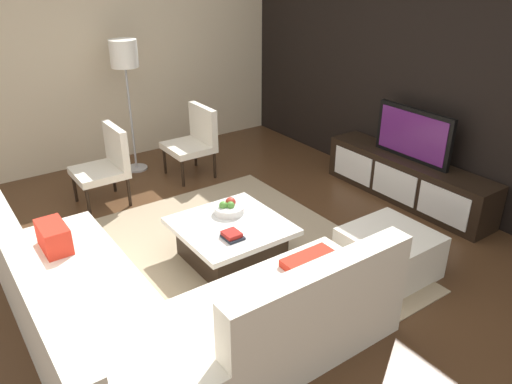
# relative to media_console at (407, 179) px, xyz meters

# --- Properties ---
(ground_plane) EXTENTS (14.00, 14.00, 0.00)m
(ground_plane) POSITION_rel_media_console_xyz_m (0.00, -2.40, -0.25)
(ground_plane) COLOR #4C301C
(feature_wall_back) EXTENTS (6.40, 0.12, 2.80)m
(feature_wall_back) POSITION_rel_media_console_xyz_m (0.00, 0.30, 1.15)
(feature_wall_back) COLOR black
(feature_wall_back) RESTS_ON ground
(side_wall_left) EXTENTS (0.12, 5.20, 2.80)m
(side_wall_left) POSITION_rel_media_console_xyz_m (-3.20, -2.20, 1.15)
(side_wall_left) COLOR beige
(side_wall_left) RESTS_ON ground
(area_rug) EXTENTS (2.96, 2.67, 0.01)m
(area_rug) POSITION_rel_media_console_xyz_m (-0.10, -2.40, -0.24)
(area_rug) COLOR tan
(area_rug) RESTS_ON ground
(media_console) EXTENTS (2.07, 0.44, 0.50)m
(media_console) POSITION_rel_media_console_xyz_m (0.00, 0.00, 0.00)
(media_console) COLOR black
(media_console) RESTS_ON ground
(television) EXTENTS (0.96, 0.06, 0.57)m
(television) POSITION_rel_media_console_xyz_m (0.00, 0.00, 0.54)
(television) COLOR black
(television) RESTS_ON media_console
(sectional_couch) EXTENTS (2.46, 2.33, 0.82)m
(sectional_couch) POSITION_rel_media_console_xyz_m (0.52, -3.29, 0.03)
(sectional_couch) COLOR silver
(sectional_couch) RESTS_ON ground
(coffee_table) EXTENTS (0.93, 0.92, 0.38)m
(coffee_table) POSITION_rel_media_console_xyz_m (-0.10, -2.30, -0.05)
(coffee_table) COLOR black
(coffee_table) RESTS_ON ground
(accent_chair_near) EXTENTS (0.54, 0.54, 0.87)m
(accent_chair_near) POSITION_rel_media_console_xyz_m (-1.90, -2.76, 0.24)
(accent_chair_near) COLOR black
(accent_chair_near) RESTS_ON ground
(floor_lamp) EXTENTS (0.33, 0.33, 1.65)m
(floor_lamp) POSITION_rel_media_console_xyz_m (-2.62, -2.16, 1.14)
(floor_lamp) COLOR #A5A5AA
(floor_lamp) RESTS_ON ground
(ottoman) EXTENTS (0.70, 0.70, 0.40)m
(ottoman) POSITION_rel_media_console_xyz_m (0.86, -1.28, -0.05)
(ottoman) COLOR silver
(ottoman) RESTS_ON ground
(fruit_bowl) EXTENTS (0.28, 0.28, 0.14)m
(fruit_bowl) POSITION_rel_media_console_xyz_m (-0.28, -2.20, 0.18)
(fruit_bowl) COLOR silver
(fruit_bowl) RESTS_ON coffee_table
(accent_chair_far) EXTENTS (0.57, 0.53, 0.87)m
(accent_chair_far) POSITION_rel_media_console_xyz_m (-2.03, -1.59, 0.24)
(accent_chair_far) COLOR black
(accent_chair_far) RESTS_ON ground
(book_stack) EXTENTS (0.17, 0.15, 0.06)m
(book_stack) POSITION_rel_media_console_xyz_m (0.11, -2.42, 0.16)
(book_stack) COLOR #1E232D
(book_stack) RESTS_ON coffee_table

